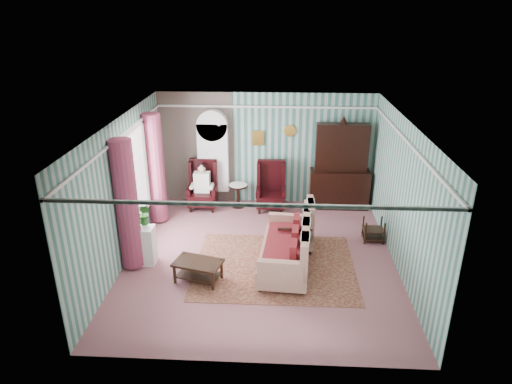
# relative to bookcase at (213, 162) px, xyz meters

# --- Properties ---
(floor) EXTENTS (6.00, 6.00, 0.00)m
(floor) POSITION_rel_bookcase_xyz_m (1.35, -2.84, -1.12)
(floor) COLOR #8A5055
(floor) RESTS_ON ground
(room_shell) EXTENTS (5.53, 6.02, 2.91)m
(room_shell) POSITION_rel_bookcase_xyz_m (0.73, -2.66, 0.89)
(room_shell) COLOR #3C6E67
(room_shell) RESTS_ON ground
(bookcase) EXTENTS (0.80, 0.28, 2.24)m
(bookcase) POSITION_rel_bookcase_xyz_m (0.00, 0.00, 0.00)
(bookcase) COLOR silver
(bookcase) RESTS_ON floor
(dresser_hutch) EXTENTS (1.50, 0.56, 2.36)m
(dresser_hutch) POSITION_rel_bookcase_xyz_m (3.25, -0.12, 0.06)
(dresser_hutch) COLOR black
(dresser_hutch) RESTS_ON floor
(wingback_left) EXTENTS (0.76, 0.80, 1.25)m
(wingback_left) POSITION_rel_bookcase_xyz_m (-0.25, -0.39, -0.50)
(wingback_left) COLOR black
(wingback_left) RESTS_ON floor
(wingback_right) EXTENTS (0.76, 0.80, 1.25)m
(wingback_right) POSITION_rel_bookcase_xyz_m (1.50, -0.39, -0.50)
(wingback_right) COLOR black
(wingback_right) RESTS_ON floor
(seated_woman) EXTENTS (0.44, 0.40, 1.18)m
(seated_woman) POSITION_rel_bookcase_xyz_m (-0.25, -0.39, -0.53)
(seated_woman) COLOR silver
(seated_woman) RESTS_ON floor
(round_side_table) EXTENTS (0.50, 0.50, 0.60)m
(round_side_table) POSITION_rel_bookcase_xyz_m (0.65, -0.24, -0.82)
(round_side_table) COLOR black
(round_side_table) RESTS_ON floor
(nest_table) EXTENTS (0.45, 0.38, 0.54)m
(nest_table) POSITION_rel_bookcase_xyz_m (3.82, -1.94, -0.85)
(nest_table) COLOR black
(nest_table) RESTS_ON floor
(plant_stand) EXTENTS (0.55, 0.35, 0.80)m
(plant_stand) POSITION_rel_bookcase_xyz_m (-1.05, -3.14, -0.72)
(plant_stand) COLOR silver
(plant_stand) RESTS_ON floor
(rug) EXTENTS (3.20, 2.60, 0.01)m
(rug) POSITION_rel_bookcase_xyz_m (1.65, -3.14, -1.11)
(rug) COLOR #4E231A
(rug) RESTS_ON floor
(sofa) EXTENTS (1.26, 2.19, 1.04)m
(sofa) POSITION_rel_bookcase_xyz_m (1.85, -3.13, -0.60)
(sofa) COLOR beige
(sofa) RESTS_ON floor
(floral_armchair) EXTENTS (0.82, 0.89, 1.09)m
(floral_armchair) POSITION_rel_bookcase_xyz_m (2.05, -2.30, -0.57)
(floral_armchair) COLOR beige
(floral_armchair) RESTS_ON floor
(coffee_table) EXTENTS (1.00, 0.75, 0.42)m
(coffee_table) POSITION_rel_bookcase_xyz_m (0.20, -3.73, -0.91)
(coffee_table) COLOR black
(coffee_table) RESTS_ON floor
(potted_plant_a) EXTENTS (0.42, 0.37, 0.44)m
(potted_plant_a) POSITION_rel_bookcase_xyz_m (-1.10, -3.20, -0.10)
(potted_plant_a) COLOR #205119
(potted_plant_a) RESTS_ON plant_stand
(potted_plant_b) EXTENTS (0.30, 0.27, 0.45)m
(potted_plant_b) POSITION_rel_bookcase_xyz_m (-0.97, -3.00, -0.09)
(potted_plant_b) COLOR #23551A
(potted_plant_b) RESTS_ON plant_stand
(potted_plant_c) EXTENTS (0.30, 0.30, 0.42)m
(potted_plant_c) POSITION_rel_bookcase_xyz_m (-1.13, -3.11, -0.11)
(potted_plant_c) COLOR #194A17
(potted_plant_c) RESTS_ON plant_stand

